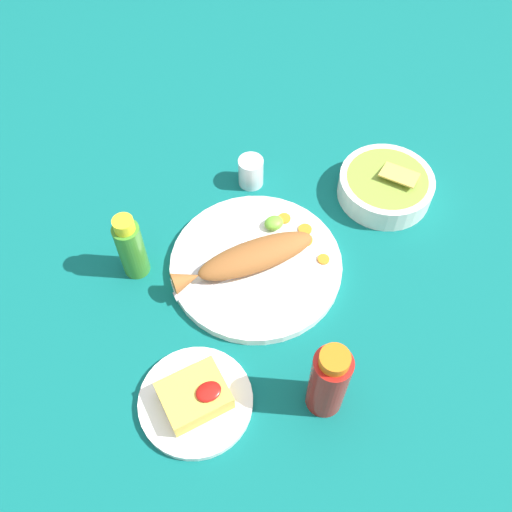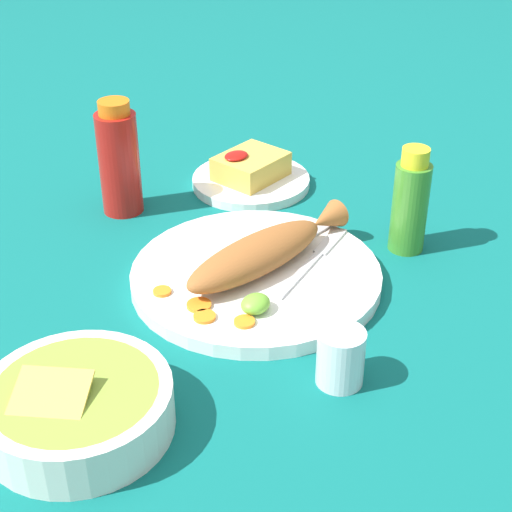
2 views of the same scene
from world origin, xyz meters
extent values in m
plane|color=#0C605B|center=(0.00, 0.00, 0.00)|extent=(4.00, 4.00, 0.00)
cylinder|color=white|center=(0.00, 0.00, 0.01)|extent=(0.31, 0.31, 0.02)
ellipsoid|color=#935628|center=(0.00, 0.00, 0.04)|extent=(0.22, 0.08, 0.04)
cone|color=#935628|center=(-0.13, 0.01, 0.04)|extent=(0.05, 0.04, 0.04)
cube|color=silver|center=(-0.03, -0.01, 0.02)|extent=(0.12, 0.02, 0.00)
cube|color=silver|center=(-0.12, 0.00, 0.02)|extent=(0.07, 0.02, 0.00)
cube|color=silver|center=(-0.02, 0.05, 0.02)|extent=(0.11, 0.03, 0.00)
cube|color=silver|center=(-0.11, 0.03, 0.02)|extent=(0.07, 0.03, 0.00)
cylinder|color=orange|center=(0.11, -0.05, 0.02)|extent=(0.02, 0.02, 0.00)
cylinder|color=orange|center=(0.10, 0.00, 0.02)|extent=(0.03, 0.03, 0.00)
cylinder|color=orange|center=(0.09, 0.06, 0.02)|extent=(0.02, 0.02, 0.00)
cylinder|color=orange|center=(0.11, 0.02, 0.02)|extent=(0.03, 0.03, 0.00)
ellipsoid|color=#6BB233|center=(0.07, 0.06, 0.03)|extent=(0.04, 0.03, 0.02)
cylinder|color=#B21914|center=(-0.02, -0.27, 0.07)|extent=(0.06, 0.06, 0.15)
cylinder|color=orange|center=(-0.02, -0.27, 0.16)|extent=(0.04, 0.04, 0.02)
cylinder|color=#3D8428|center=(-0.19, 0.10, 0.06)|extent=(0.05, 0.05, 0.12)
cylinder|color=yellow|center=(-0.19, 0.10, 0.13)|extent=(0.04, 0.04, 0.02)
cylinder|color=silver|center=(0.09, 0.19, 0.03)|extent=(0.05, 0.05, 0.06)
cylinder|color=white|center=(0.09, 0.19, 0.01)|extent=(0.04, 0.04, 0.03)
cylinder|color=white|center=(-0.20, -0.18, 0.01)|extent=(0.18, 0.18, 0.01)
cube|color=gold|center=(-0.20, -0.18, 0.03)|extent=(0.10, 0.08, 0.04)
ellipsoid|color=#AD140F|center=(-0.18, -0.19, 0.05)|extent=(0.04, 0.03, 0.01)
cylinder|color=white|center=(0.30, 0.03, 0.02)|extent=(0.18, 0.18, 0.05)
cylinder|color=olive|center=(0.30, 0.03, 0.04)|extent=(0.16, 0.16, 0.02)
cube|color=gold|center=(0.34, 0.03, 0.05)|extent=(0.11, 0.10, 0.02)
camera|label=1|loc=(-0.26, -0.49, 0.87)|focal=40.00mm
camera|label=2|loc=(0.62, 0.52, 0.54)|focal=55.00mm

